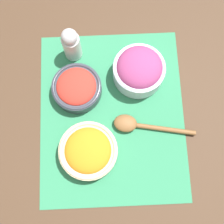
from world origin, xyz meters
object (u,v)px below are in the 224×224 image
at_px(wooden_spoon, 135,125).
at_px(pepper_shaker, 71,44).
at_px(carrot_bowl, 88,151).
at_px(tomato_bowl, 77,88).
at_px(onion_bowl, 139,70).

distance_m(wooden_spoon, pepper_shaker, 0.26).
height_order(carrot_bowl, pepper_shaker, pepper_shaker).
bearing_deg(pepper_shaker, carrot_bowl, -172.81).
xyz_separation_m(carrot_bowl, wooden_spoon, (0.06, -0.12, -0.02)).
height_order(carrot_bowl, tomato_bowl, carrot_bowl).
distance_m(onion_bowl, carrot_bowl, 0.24).
relative_size(onion_bowl, tomato_bowl, 1.04).
bearing_deg(pepper_shaker, onion_bowl, -112.78).
bearing_deg(carrot_bowl, onion_bowl, -34.15).
xyz_separation_m(onion_bowl, wooden_spoon, (-0.14, 0.02, -0.03)).
distance_m(carrot_bowl, pepper_shaker, 0.27).
bearing_deg(tomato_bowl, carrot_bowl, -171.17).
distance_m(onion_bowl, tomato_bowl, 0.17).
xyz_separation_m(wooden_spoon, pepper_shaker, (0.21, 0.15, 0.05)).
xyz_separation_m(onion_bowl, pepper_shaker, (0.07, 0.17, 0.02)).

